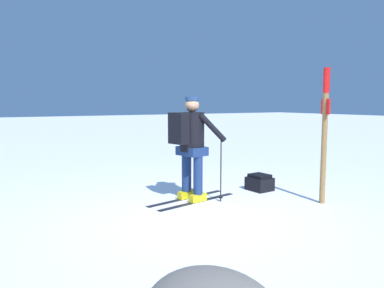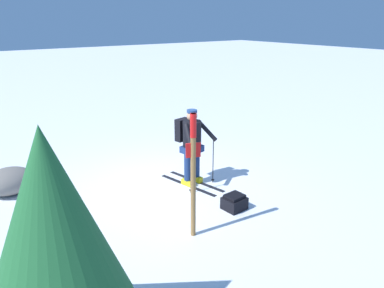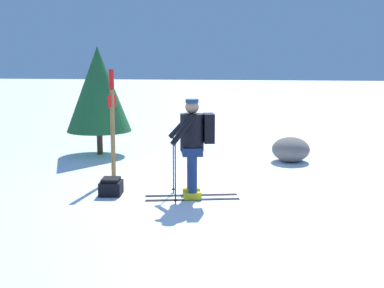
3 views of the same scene
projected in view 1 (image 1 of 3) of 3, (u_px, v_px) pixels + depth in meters
name	position (u px, v px, depth m)	size (l,w,h in m)	color
ground_plane	(198.00, 213.00, 5.41)	(80.00, 80.00, 0.00)	white
skier	(191.00, 140.00, 6.02)	(0.87, 1.63, 1.69)	black
dropped_backpack	(260.00, 183.00, 6.83)	(0.43, 0.40, 0.30)	black
trail_marker	(325.00, 125.00, 5.84)	(0.23, 0.11, 2.13)	olive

